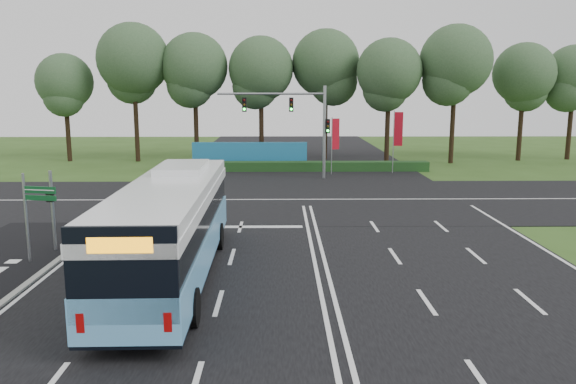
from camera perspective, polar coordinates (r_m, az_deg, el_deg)
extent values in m
plane|color=#31501A|center=(22.86, 2.61, -6.66)|extent=(120.00, 120.00, 0.00)
cube|color=black|center=(22.85, 2.61, -6.61)|extent=(20.00, 120.00, 0.04)
cube|color=black|center=(34.50, 1.43, -0.79)|extent=(120.00, 14.00, 0.05)
cube|color=gray|center=(21.79, -24.74, -8.32)|extent=(0.25, 18.00, 0.12)
cube|color=#63AFE5|center=(20.43, -11.67, -5.50)|extent=(2.92, 13.22, 1.21)
cube|color=black|center=(20.58, -11.61, -6.97)|extent=(2.89, 13.16, 0.33)
cube|color=black|center=(20.16, -11.78, -2.49)|extent=(2.81, 13.03, 1.04)
cube|color=white|center=(20.03, -11.85, -0.65)|extent=(2.92, 13.22, 0.38)
cube|color=white|center=(19.96, -11.89, 0.43)|extent=(2.86, 12.70, 0.38)
cube|color=white|center=(22.58, -10.70, 2.45)|extent=(1.80, 3.32, 0.27)
cube|color=black|center=(13.99, -16.50, -8.18)|extent=(2.67, 0.16, 2.42)
cube|color=orange|center=(13.74, -16.71, -5.19)|extent=(1.54, 0.08, 0.38)
cylinder|color=black|center=(24.37, -13.10, -4.45)|extent=(0.32, 1.15, 1.14)
cylinder|color=black|center=(23.98, -7.02, -4.49)|extent=(0.32, 1.15, 1.14)
cylinder|color=black|center=(17.06, -18.43, -11.17)|extent=(0.32, 1.15, 1.14)
cylinder|color=black|center=(16.51, -9.63, -11.51)|extent=(0.32, 1.15, 1.14)
cylinder|color=gray|center=(25.28, -22.77, -1.82)|extent=(0.14, 0.14, 3.41)
cube|color=black|center=(25.00, -23.02, -0.49)|extent=(0.30, 0.22, 0.39)
sphere|color=#19F233|center=(24.91, -23.11, -0.53)|extent=(0.14, 0.14, 0.14)
cylinder|color=gray|center=(23.93, -25.03, -2.47)|extent=(0.11, 0.11, 3.55)
cube|color=#0D4A21|center=(23.34, -23.92, 0.20)|extent=(1.32, 0.33, 0.27)
cube|color=#0D4A21|center=(23.39, -23.86, -0.55)|extent=(1.32, 0.33, 0.20)
cube|color=white|center=(23.31, -23.95, 0.18)|extent=(1.22, 0.26, 0.04)
cylinder|color=gray|center=(44.77, 4.46, 4.66)|extent=(0.07, 0.07, 4.56)
cube|color=#B20F1F|center=(44.82, 4.87, 5.90)|extent=(0.59, 0.23, 2.43)
cylinder|color=gray|center=(46.11, 10.66, 4.99)|extent=(0.08, 0.08, 5.06)
cube|color=#B20F1F|center=(45.99, 11.17, 6.29)|extent=(0.66, 0.24, 2.70)
cylinder|color=gray|center=(42.57, 3.71, 6.02)|extent=(0.24, 0.24, 7.00)
cylinder|color=gray|center=(42.33, -1.73, 9.95)|extent=(8.00, 0.16, 0.16)
cube|color=black|center=(42.35, 0.33, 8.87)|extent=(0.32, 0.28, 1.05)
cube|color=black|center=(42.42, -4.46, 8.84)|extent=(0.32, 0.28, 1.05)
cube|color=black|center=(42.56, 4.06, 6.69)|extent=(0.32, 0.28, 1.05)
cube|color=#163D19|center=(46.77, 0.84, 2.61)|extent=(22.00, 1.20, 0.80)
cube|color=#1D70A1|center=(49.21, -3.91, 3.79)|extent=(10.00, 0.30, 2.20)
cylinder|color=black|center=(57.18, -21.50, 6.47)|extent=(0.44, 0.44, 7.08)
sphere|color=#314E2E|center=(57.10, -21.76, 10.38)|extent=(5.21, 5.21, 5.21)
cylinder|color=black|center=(54.98, -15.20, 7.71)|extent=(0.44, 0.44, 9.02)
sphere|color=#314E2E|center=(55.01, -15.45, 12.89)|extent=(6.64, 6.64, 6.64)
cylinder|color=black|center=(54.17, -9.34, 7.57)|extent=(0.44, 0.44, 8.41)
sphere|color=#314E2E|center=(54.16, -9.49, 12.49)|extent=(6.20, 6.20, 6.20)
cylinder|color=black|center=(53.56, -2.73, 7.55)|extent=(0.44, 0.44, 8.20)
sphere|color=#314E2E|center=(53.54, -2.77, 12.40)|extent=(6.04, 6.04, 6.04)
cylinder|color=black|center=(54.51, 3.81, 7.86)|extent=(0.44, 0.44, 8.71)
sphere|color=#314E2E|center=(54.52, 3.87, 12.92)|extent=(6.42, 6.42, 6.42)
cylinder|color=black|center=(52.18, 10.08, 7.19)|extent=(0.44, 0.44, 7.94)
sphere|color=#314E2E|center=(52.13, 10.24, 12.01)|extent=(5.85, 5.85, 5.85)
cylinder|color=black|center=(53.89, 16.41, 7.49)|extent=(0.44, 0.44, 8.81)
sphere|color=#314E2E|center=(53.91, 16.68, 12.66)|extent=(6.49, 6.49, 6.49)
cylinder|color=black|center=(58.13, 22.58, 6.80)|extent=(0.44, 0.44, 7.80)
sphere|color=#314E2E|center=(58.09, 22.87, 11.04)|extent=(5.74, 5.74, 5.74)
cylinder|color=black|center=(61.10, 26.75, 6.58)|extent=(0.44, 0.44, 7.71)
sphere|color=#314E2E|center=(61.06, 27.08, 10.57)|extent=(5.68, 5.68, 5.68)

